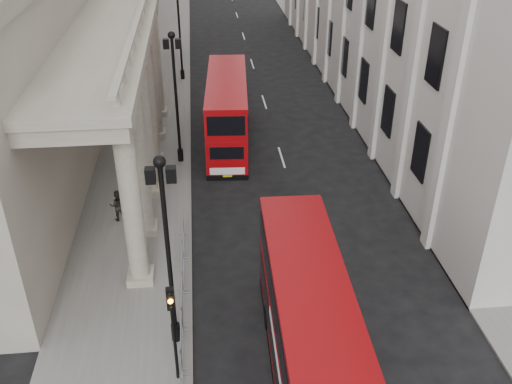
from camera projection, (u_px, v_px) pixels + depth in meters
name	position (u px, v px, depth m)	size (l,w,h in m)	color
sidewalk_west	(152.00, 105.00, 45.29)	(6.00, 140.00, 0.12)	slate
sidewalk_east	(355.00, 98.00, 46.75)	(3.00, 140.00, 0.12)	slate
kerb	(189.00, 104.00, 45.54)	(0.20, 140.00, 0.14)	slate
lamp_post_south	(167.00, 243.00, 20.72)	(1.05, 0.44, 8.32)	black
lamp_post_mid	(176.00, 90.00, 34.46)	(1.05, 0.44, 8.32)	black
lamp_post_north	(179.00, 24.00, 48.20)	(1.05, 0.44, 8.32)	black
traffic_light	(172.00, 318.00, 19.91)	(0.28, 0.33, 4.30)	black
crowd_barriers	(181.00, 362.00, 21.36)	(0.50, 18.75, 1.10)	gray
bus_near	(308.00, 324.00, 20.62)	(2.87, 10.81, 4.64)	maroon
bus_far	(227.00, 111.00, 38.17)	(3.28, 10.83, 4.61)	#9D070B
pedestrian_a	(127.00, 173.00, 33.56)	(0.65, 0.42, 1.77)	black
pedestrian_b	(118.00, 205.00, 30.38)	(0.87, 0.68, 1.79)	black
pedestrian_c	(148.00, 174.00, 33.32)	(0.91, 0.59, 1.86)	black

